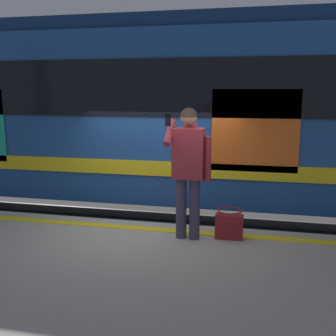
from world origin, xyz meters
TOP-DOWN VIEW (x-y plane):
  - ground_plane at (0.00, 0.00)m, footprint 24.22×24.22m
  - safety_line at (0.00, 0.30)m, footprint 12.09×0.16m
  - track_rail_near at (0.00, -1.36)m, footprint 16.03×0.08m
  - track_rail_far at (0.00, -2.79)m, footprint 16.03×0.08m
  - train_carriage at (0.99, -2.07)m, footprint 13.98×2.92m
  - passenger at (-0.64, 0.51)m, footprint 0.57×0.55m
  - handbag at (-1.18, 0.42)m, footprint 0.37×0.33m

SIDE VIEW (x-z plane):
  - ground_plane at x=0.00m, z-range 0.00..0.00m
  - track_rail_near at x=0.00m, z-range 0.00..0.16m
  - track_rail_far at x=0.00m, z-range 0.00..0.16m
  - safety_line at x=0.00m, z-range 0.89..0.90m
  - handbag at x=-1.18m, z-range 0.88..1.28m
  - passenger at x=-0.64m, z-range 1.04..2.77m
  - train_carriage at x=0.99m, z-range 0.54..4.41m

